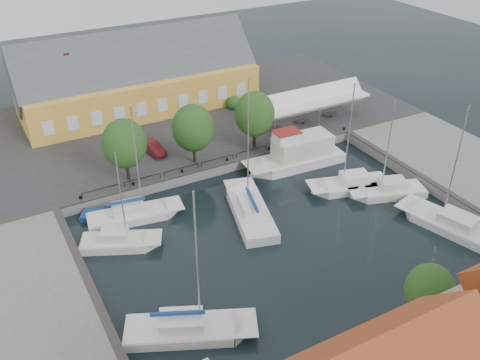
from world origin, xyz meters
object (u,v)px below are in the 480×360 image
at_px(west_boat_a, 133,216).
at_px(launch_nw, 104,216).
at_px(car_red, 153,148).
at_px(west_boat_d, 187,331).
at_px(east_boat_b, 388,192).
at_px(east_boat_c, 452,227).
at_px(west_boat_b, 119,243).
at_px(warehouse, 133,81).
at_px(trawler, 298,156).
at_px(east_boat_a, 351,186).
at_px(center_sailboat, 250,213).
at_px(car_silver, 241,73).
at_px(tent_canopy, 311,100).

bearing_deg(west_boat_a, launch_nw, 146.92).
height_order(car_red, west_boat_d, west_boat_d).
relative_size(east_boat_b, east_boat_c, 0.87).
height_order(east_boat_b, west_boat_a, west_boat_a).
bearing_deg(west_boat_b, warehouse, 67.76).
height_order(trawler, east_boat_a, east_boat_a).
xyz_separation_m(warehouse, east_boat_a, (12.47, -26.77, -4.17)).
bearing_deg(west_boat_b, east_boat_b, -10.55).
distance_m(center_sailboat, east_boat_c, 17.56).
bearing_deg(launch_nw, trawler, -0.99).
bearing_deg(west_boat_d, car_red, 74.37).
bearing_deg(center_sailboat, launch_nw, 152.16).
relative_size(warehouse, west_boat_d, 2.38).
relative_size(car_silver, west_boat_a, 0.33).
height_order(warehouse, east_boat_c, east_boat_c).
height_order(tent_canopy, east_boat_b, east_boat_b).
relative_size(car_red, launch_nw, 0.85).
bearing_deg(east_boat_b, east_boat_a, 133.56).
relative_size(tent_canopy, west_boat_b, 1.49).
bearing_deg(east_boat_a, center_sailboat, 176.68).
bearing_deg(car_silver, east_boat_c, 176.88).
relative_size(tent_canopy, trawler, 1.26).
distance_m(center_sailboat, launch_nw, 13.18).
height_order(east_boat_a, east_boat_c, east_boat_c).
xyz_separation_m(tent_canopy, trawler, (-6.06, -6.48, -2.67)).
bearing_deg(car_red, tent_canopy, -13.77).
height_order(center_sailboat, west_boat_a, center_sailboat).
bearing_deg(west_boat_b, east_boat_a, -5.26).
relative_size(car_silver, car_red, 1.00).
bearing_deg(east_boat_a, east_boat_c, -69.75).
relative_size(car_silver, west_boat_b, 0.40).
height_order(tent_canopy, west_boat_a, west_boat_a).
height_order(trawler, east_boat_c, east_boat_c).
distance_m(east_boat_a, launch_nw, 23.54).
xyz_separation_m(car_silver, west_boat_a, (-24.47, -24.61, -1.37)).
distance_m(east_boat_a, east_boat_b, 3.57).
height_order(east_boat_a, west_boat_b, east_boat_a).
height_order(east_boat_b, east_boat_c, east_boat_c).
distance_m(tent_canopy, east_boat_a, 13.98).
bearing_deg(west_boat_a, trawler, 3.53).
bearing_deg(car_red, trawler, -40.99).
relative_size(trawler, east_boat_c, 0.94).
distance_m(tent_canopy, east_boat_c, 22.65).
bearing_deg(east_boat_c, west_boat_d, 179.89).
bearing_deg(west_boat_d, west_boat_a, 85.18).
bearing_deg(tent_canopy, east_boat_c, -91.63).
distance_m(trawler, west_boat_b, 21.10).
bearing_deg(west_boat_d, east_boat_a, 23.65).
relative_size(warehouse, east_boat_b, 2.77).
distance_m(tent_canopy, west_boat_a, 25.77).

